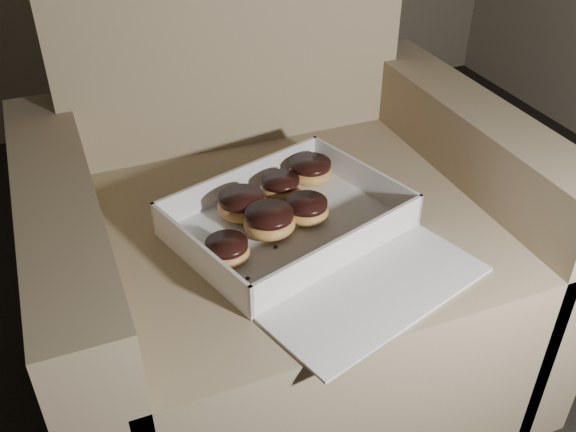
{
  "coord_description": "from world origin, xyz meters",
  "views": [
    {
      "loc": [
        0.36,
        0.15,
        1.03
      ],
      "look_at": [
        0.68,
        0.95,
        0.43
      ],
      "focal_mm": 40.0,
      "sensor_mm": 36.0,
      "label": 1
    }
  ],
  "objects": [
    {
      "name": "crumb_d",
      "position": [
        0.72,
        0.94,
        0.41
      ],
      "size": [
        0.01,
        0.01,
        0.0
      ],
      "primitive_type": "ellipsoid",
      "color": "black",
      "rests_on": "bakery_box"
    },
    {
      "name": "crumb_a",
      "position": [
        0.71,
        0.84,
        0.41
      ],
      "size": [
        0.01,
        0.01,
        0.0
      ],
      "primitive_type": "ellipsoid",
      "color": "black",
      "rests_on": "bakery_box"
    },
    {
      "name": "crumb_b",
      "position": [
        0.57,
        0.84,
        0.41
      ],
      "size": [
        0.01,
        0.01,
        0.0
      ],
      "primitive_type": "ellipsoid",
      "color": "black",
      "rests_on": "bakery_box"
    },
    {
      "name": "donut_f",
      "position": [
        0.71,
        0.95,
        0.43
      ],
      "size": [
        0.07,
        0.07,
        0.04
      ],
      "color": "#CE9448",
      "rests_on": "bakery_box"
    },
    {
      "name": "bakery_box",
      "position": [
        0.69,
        0.91,
        0.41
      ],
      "size": [
        0.46,
        0.5,
        0.06
      ],
      "rotation": [
        0.0,
        0.0,
        0.31
      ],
      "color": "silver",
      "rests_on": "armchair"
    },
    {
      "name": "donut_a",
      "position": [
        0.64,
        0.94,
        0.43
      ],
      "size": [
        0.08,
        0.08,
        0.04
      ],
      "color": "#CE9448",
      "rests_on": "bakery_box"
    },
    {
      "name": "donut_e",
      "position": [
        0.62,
        1.0,
        0.43
      ],
      "size": [
        0.08,
        0.08,
        0.04
      ],
      "color": "#CE9448",
      "rests_on": "bakery_box"
    },
    {
      "name": "donut_d",
      "position": [
        0.56,
        0.9,
        0.42
      ],
      "size": [
        0.07,
        0.07,
        0.04
      ],
      "color": "#CE9448",
      "rests_on": "bakery_box"
    },
    {
      "name": "donut_c",
      "position": [
        0.77,
        1.06,
        0.43
      ],
      "size": [
        0.08,
        0.08,
        0.04
      ],
      "color": "#CE9448",
      "rests_on": "bakery_box"
    },
    {
      "name": "armchair",
      "position": [
        0.7,
        1.05,
        0.28
      ],
      "size": [
        0.85,
        0.72,
        0.89
      ],
      "color": "#847554",
      "rests_on": "floor"
    },
    {
      "name": "crumb_c",
      "position": [
        0.64,
        0.9,
        0.41
      ],
      "size": [
        0.01,
        0.01,
        0.0
      ],
      "primitive_type": "ellipsoid",
      "color": "black",
      "rests_on": "bakery_box"
    },
    {
      "name": "donut_b",
      "position": [
        0.7,
        1.03,
        0.43
      ],
      "size": [
        0.07,
        0.07,
        0.04
      ],
      "color": "#CE9448",
      "rests_on": "bakery_box"
    }
  ]
}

